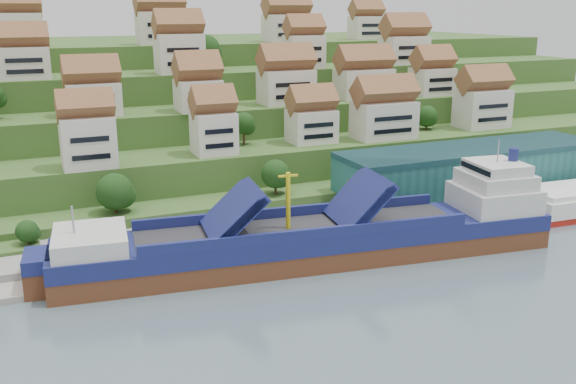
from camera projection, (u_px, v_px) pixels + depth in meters
name	position (u px, v px, depth m)	size (l,w,h in m)	color
ground	(278.00, 266.00, 105.11)	(300.00, 300.00, 0.00)	slate
quay	(343.00, 218.00, 125.65)	(180.00, 14.00, 2.20)	gray
hillside	(147.00, 111.00, 193.51)	(260.00, 128.00, 31.00)	#2D4C1E
hillside_village	(184.00, 80.00, 151.84)	(156.60, 64.82, 28.70)	beige
hillside_trees	(141.00, 130.00, 133.94)	(134.05, 62.09, 31.29)	#1C4216
warehouse	(471.00, 169.00, 137.91)	(60.00, 15.00, 10.00)	#225D5B
flagpole	(348.00, 197.00, 118.92)	(1.28, 0.16, 8.00)	gray
cargo_ship	(326.00, 239.00, 107.14)	(84.18, 22.73, 18.53)	#59301B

